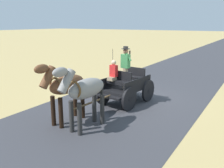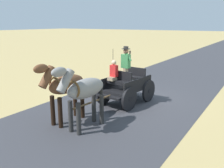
% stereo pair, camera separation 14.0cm
% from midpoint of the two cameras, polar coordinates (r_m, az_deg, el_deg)
% --- Properties ---
extents(ground_plane, '(200.00, 200.00, 0.00)m').
position_cam_midpoint_polar(ground_plane, '(11.38, 4.96, -3.45)').
color(ground_plane, tan).
extents(road_surface, '(6.13, 160.00, 0.01)m').
position_cam_midpoint_polar(road_surface, '(11.37, 4.96, -3.43)').
color(road_surface, '#38383D').
rests_on(road_surface, ground).
extents(horse_drawn_carriage, '(1.62, 4.52, 2.50)m').
position_cam_midpoint_polar(horse_drawn_carriage, '(10.53, 2.80, -0.23)').
color(horse_drawn_carriage, black).
rests_on(horse_drawn_carriage, ground).
extents(horse_near_side, '(0.71, 2.14, 2.21)m').
position_cam_midpoint_polar(horse_near_side, '(7.85, -6.97, -1.51)').
color(horse_near_side, gray).
rests_on(horse_near_side, ground).
extents(horse_off_side, '(0.63, 2.13, 2.21)m').
position_cam_midpoint_polar(horse_off_side, '(8.48, -11.35, -0.51)').
color(horse_off_side, brown).
rests_on(horse_off_side, ground).
extents(traffic_cone, '(0.32, 0.32, 0.50)m').
position_cam_midpoint_polar(traffic_cone, '(15.58, 1.45, 2.37)').
color(traffic_cone, orange).
rests_on(traffic_cone, ground).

